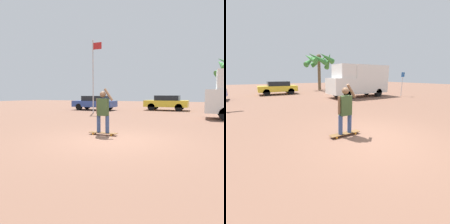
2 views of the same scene
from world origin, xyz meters
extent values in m
plane|color=brown|center=(0.00, 0.00, 0.00)|extent=(80.00, 80.00, 0.00)
cube|color=brown|center=(-0.66, 0.66, 0.08)|extent=(1.10, 0.23, 0.02)
cylinder|color=orange|center=(-1.03, 0.57, 0.04)|extent=(0.07, 0.03, 0.07)
cylinder|color=orange|center=(-1.03, 0.75, 0.04)|extent=(0.07, 0.03, 0.07)
cylinder|color=orange|center=(-0.29, 0.57, 0.04)|extent=(0.07, 0.03, 0.07)
cylinder|color=orange|center=(-0.29, 0.75, 0.04)|extent=(0.07, 0.03, 0.07)
cylinder|color=#384C7A|center=(-0.84, 0.66, 0.40)|extent=(0.14, 0.14, 0.63)
cylinder|color=#384C7A|center=(-0.48, 0.66, 0.40)|extent=(0.14, 0.14, 0.63)
cube|color=#384C28|center=(-0.66, 0.66, 1.04)|extent=(0.39, 0.22, 0.63)
sphere|color=brown|center=(-0.66, 0.66, 1.51)|extent=(0.23, 0.23, 0.23)
cylinder|color=brown|center=(-0.89, 0.66, 1.07)|extent=(0.09, 0.09, 0.56)
cylinder|color=brown|center=(-0.43, 0.66, 1.49)|extent=(0.36, 0.09, 0.47)
cylinder|color=black|center=(3.89, 7.47, 0.39)|extent=(0.77, 0.28, 0.77)
cylinder|color=black|center=(3.89, 9.20, 0.39)|extent=(0.77, 0.28, 0.77)
cylinder|color=black|center=(7.61, 7.47, 0.39)|extent=(0.77, 0.28, 0.77)
cylinder|color=black|center=(7.61, 9.20, 0.39)|extent=(0.77, 0.28, 0.77)
cube|color=white|center=(3.80, 8.33, 1.09)|extent=(2.10, 2.02, 1.41)
cube|color=black|center=(3.38, 8.33, 1.38)|extent=(0.04, 1.72, 0.71)
cube|color=white|center=(6.80, 8.33, 1.68)|extent=(3.90, 2.02, 2.59)
cube|color=white|center=(4.12, 8.33, 2.39)|extent=(1.47, 1.86, 1.18)
cylinder|color=black|center=(-1.86, 13.60, 0.34)|extent=(0.68, 0.22, 0.68)
cylinder|color=black|center=(-1.86, 15.26, 0.34)|extent=(0.68, 0.22, 0.68)
cylinder|color=black|center=(0.61, 13.60, 0.34)|extent=(0.68, 0.22, 0.68)
cylinder|color=black|center=(0.61, 15.26, 0.34)|extent=(0.68, 0.22, 0.68)
cube|color=gold|center=(-0.63, 14.43, 0.64)|extent=(3.98, 1.89, 0.60)
cube|color=black|center=(-0.53, 14.43, 1.17)|extent=(2.19, 1.66, 0.46)
cylinder|color=brown|center=(5.44, 16.92, 2.30)|extent=(0.42, 0.42, 4.59)
sphere|color=brown|center=(5.44, 16.92, 4.59)|extent=(0.67, 0.67, 0.67)
cone|color=#387F38|center=(6.77, 16.65, 4.07)|extent=(1.26, 2.70, 2.31)
cone|color=#387F38|center=(6.04, 18.14, 4.17)|extent=(2.79, 1.90, 2.05)
cone|color=#387F38|center=(4.66, 18.04, 4.17)|extent=(2.68, 2.18, 2.05)
cone|color=#387F38|center=(4.10, 16.63, 4.31)|extent=(1.33, 2.92, 1.66)
cone|color=#387F38|center=(4.78, 15.72, 4.22)|extent=(2.80, 2.01, 1.93)
cone|color=#387F38|center=(6.06, 15.71, 4.37)|extent=(2.87, 1.98, 1.48)
cylinder|color=#B7B7BC|center=(9.80, 6.51, 1.16)|extent=(0.06, 0.06, 2.33)
cube|color=#19519E|center=(9.80, 6.49, 2.11)|extent=(0.44, 0.02, 0.44)
camera|label=1|loc=(2.82, -6.57, 1.50)|focal=35.00mm
camera|label=2|loc=(-3.25, -3.32, 1.96)|focal=24.00mm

